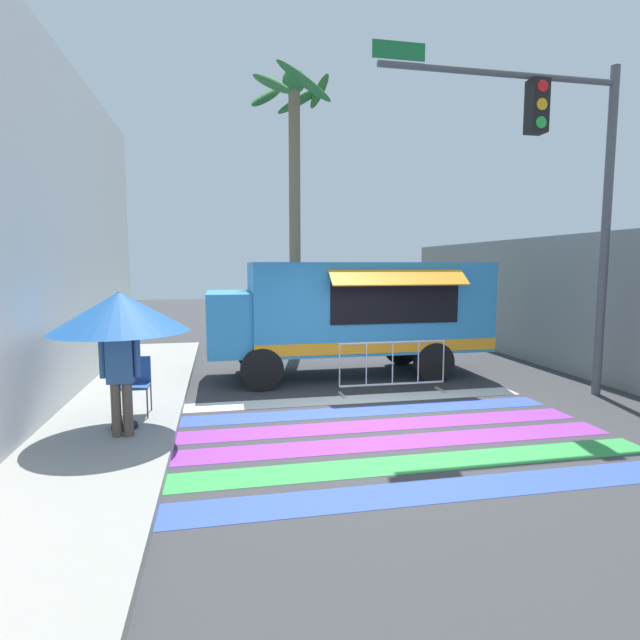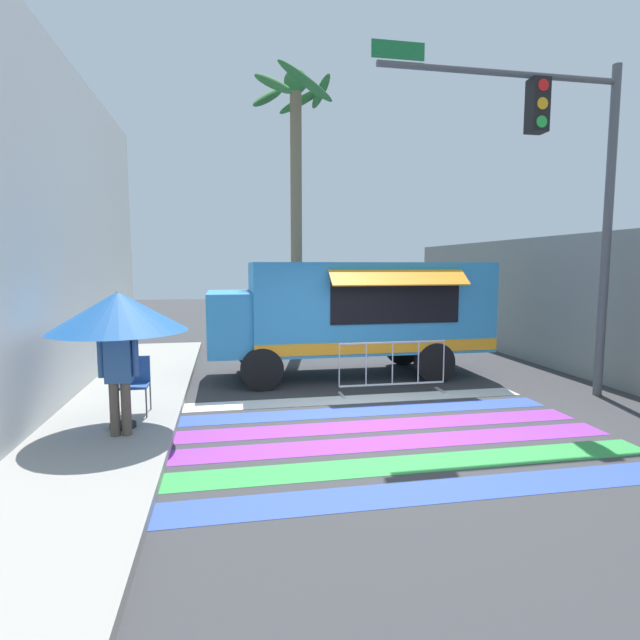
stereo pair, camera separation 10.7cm
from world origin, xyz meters
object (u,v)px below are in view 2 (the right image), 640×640
at_px(vendor_person, 119,371).
at_px(palm_tree, 295,156).
at_px(folding_chair, 134,379).
at_px(barricade_front, 392,368).
at_px(traffic_signal_pole, 566,169).
at_px(food_truck, 347,310).
at_px(patio_umbrella, 118,312).

distance_m(vendor_person, palm_tree, 8.19).
xyz_separation_m(folding_chair, barricade_front, (4.55, 0.85, -0.16)).
height_order(barricade_front, palm_tree, palm_tree).
bearing_deg(traffic_signal_pole, palm_tree, 129.33).
distance_m(traffic_signal_pole, barricade_front, 4.74).
height_order(food_truck, folding_chair, food_truck).
height_order(vendor_person, barricade_front, vendor_person).
relative_size(vendor_person, barricade_front, 0.75).
bearing_deg(patio_umbrella, vendor_person, -82.88).
relative_size(food_truck, traffic_signal_pole, 0.99).
relative_size(folding_chair, palm_tree, 0.12).
relative_size(traffic_signal_pole, folding_chair, 6.84).
bearing_deg(folding_chair, vendor_person, -76.45).
height_order(food_truck, palm_tree, palm_tree).
bearing_deg(patio_umbrella, traffic_signal_pole, 5.79).
xyz_separation_m(patio_umbrella, barricade_front, (4.60, 1.59, -1.30)).
distance_m(barricade_front, palm_tree, 6.51).
relative_size(traffic_signal_pole, patio_umbrella, 3.10).
xyz_separation_m(traffic_signal_pole, palm_tree, (-4.15, 5.07, 1.12)).
bearing_deg(traffic_signal_pole, vendor_person, -171.54).
distance_m(vendor_person, barricade_front, 4.97).
height_order(patio_umbrella, palm_tree, palm_tree).
bearing_deg(palm_tree, folding_chair, -122.81).
height_order(folding_chair, palm_tree, palm_tree).
bearing_deg(vendor_person, folding_chair, 75.35).
height_order(food_truck, barricade_front, food_truck).
bearing_deg(folding_chair, food_truck, 45.76).
relative_size(food_truck, barricade_front, 2.84).
relative_size(patio_umbrella, palm_tree, 0.26).
distance_m(traffic_signal_pole, palm_tree, 6.65).
height_order(folding_chair, barricade_front, folding_chair).
xyz_separation_m(food_truck, folding_chair, (-4.05, -2.53, -0.82)).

